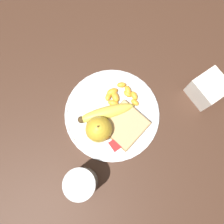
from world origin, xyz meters
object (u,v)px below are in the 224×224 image
Objects in this scene: plate at (112,114)px; jam_packet at (117,144)px; fork at (114,106)px; juice_glass at (82,183)px; bread_slice at (125,125)px; condiment_caddy at (208,89)px; banana at (106,113)px; apple at (99,129)px.

jam_packet is at bearing -115.44° from plate.
plate is at bearing -54.66° from fork.
fork is (0.19, 0.13, -0.03)m from juice_glass.
bread_slice is (0.01, -0.05, 0.02)m from plate.
juice_glass is at bearing -166.13° from jam_packet.
juice_glass is at bearing -146.32° from plate.
bread_slice is (0.18, 0.06, -0.02)m from juice_glass.
condiment_caddy is (0.26, -0.05, 0.02)m from bread_slice.
juice_glass reaches higher than bread_slice.
banana reaches higher than jam_packet.
juice_glass reaches higher than fork.
juice_glass is at bearing -178.23° from condiment_caddy.
bread_slice is at bearing 19.35° from juice_glass.
banana is at bearing 154.29° from plate.
juice_glass reaches higher than banana.
jam_packet is 0.46× the size of condiment_caddy.
juice_glass is 0.61× the size of banana.
apple is (-0.06, -0.02, 0.04)m from plate.
fork is (0.08, 0.04, -0.03)m from apple.
banana is 1.00× the size of fork.
plate is 0.21m from juice_glass.
apple reaches higher than banana.
condiment_caddy is (0.44, 0.01, -0.01)m from juice_glass.
apple is 0.50× the size of banana.
fork is (0.03, 0.01, -0.02)m from banana.
plate is 0.08m from apple.
juice_glass is 0.23m from fork.
juice_glass is 0.78× the size of bread_slice.
apple is 0.06m from banana.
condiment_caddy is (0.31, -0.02, 0.02)m from jam_packet.
jam_packet is at bearing -104.10° from banana.
apple is 0.98× the size of condiment_caddy.
jam_packet is at bearing -35.69° from fork.
bread_slice is 0.26m from condiment_caddy.
apple is at bearing 39.15° from juice_glass.
banana is 4.25× the size of jam_packet.
banana is 1.96× the size of condiment_caddy.
fork is at bearing 83.41° from bread_slice.
juice_glass reaches higher than apple.
plate is at bearing 21.09° from apple.
jam_packet is (-0.02, -0.09, -0.01)m from banana.
banana is 0.07m from bread_slice.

